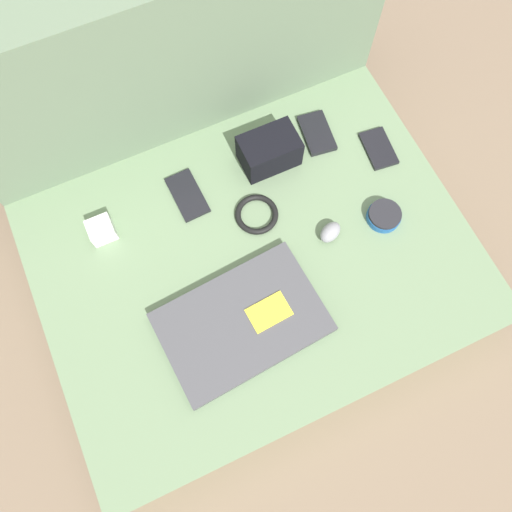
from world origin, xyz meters
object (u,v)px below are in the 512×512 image
Objects in this scene: charger_brick at (102,230)px; phone_silver at (187,195)px; laptop at (242,322)px; phone_black at (317,133)px; speaker_puck at (384,216)px; computer_mouse at (330,232)px; camera_pouch at (269,151)px; phone_small at (379,148)px.

phone_silver is at bearing 2.49° from charger_brick.
laptop is 2.96× the size of phone_black.
speaker_puck is (0.41, 0.09, 0.00)m from laptop.
speaker_puck reaches higher than phone_silver.
camera_pouch reaches higher than computer_mouse.
computer_mouse is (0.27, 0.11, 0.01)m from laptop.
computer_mouse is 0.27m from phone_small.
charger_brick is at bearing -177.69° from camera_pouch.
phone_silver is (-0.40, 0.25, -0.01)m from speaker_puck.
laptop is at bearing 177.32° from computer_mouse.
phone_silver is at bearing 114.43° from computer_mouse.
charger_brick is at bearing -179.38° from phone_small.
laptop is at bearing -123.23° from camera_pouch.
computer_mouse is 0.27m from phone_black.
laptop and speaker_puck have the same top height.
speaker_puck is 0.66m from charger_brick.
computer_mouse is 0.49× the size of camera_pouch.
computer_mouse is 0.35m from phone_silver.
phone_black reaches higher than phone_silver.
computer_mouse is at bearing -43.91° from phone_silver.
computer_mouse is at bearing -103.17° from phone_black.
phone_small is at bearing 64.06° from speaker_puck.
laptop is 0.42m from camera_pouch.
phone_black is at bearing 45.12° from computer_mouse.
camera_pouch is at bearing -166.23° from phone_black.
phone_small is 0.70m from charger_brick.
charger_brick reaches higher than phone_black.
phone_black is (0.36, 0.02, 0.00)m from phone_silver.
phone_silver is at bearing -168.70° from phone_black.
laptop is 0.42m from speaker_puck.
charger_brick is (-0.21, 0.33, 0.01)m from laptop.
laptop is 4.57× the size of speaker_puck.
computer_mouse is 0.55× the size of phone_black.
charger_brick is at bearing -169.15° from phone_black.
charger_brick is (-0.21, -0.01, 0.02)m from phone_silver.
computer_mouse is 0.59× the size of phone_small.
phone_black is 2.18× the size of charger_brick.
computer_mouse is 0.53m from charger_brick.
laptop is at bearing -93.70° from phone_silver.
speaker_puck is 0.70× the size of phone_small.
charger_brick is (-0.61, 0.24, 0.01)m from speaker_puck.
phone_small is 2.02× the size of charger_brick.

